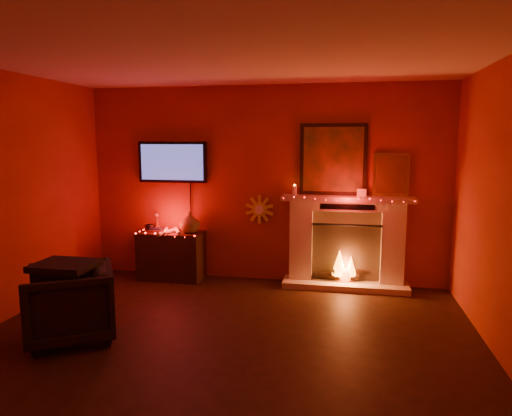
{
  "coord_description": "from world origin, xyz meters",
  "views": [
    {
      "loc": [
        1.1,
        -3.7,
        1.95
      ],
      "look_at": [
        0.05,
        1.7,
        1.14
      ],
      "focal_mm": 32.0,
      "sensor_mm": 36.0,
      "label": 1
    }
  ],
  "objects_px": {
    "sunburst_clock": "(259,210)",
    "armchair": "(70,303)",
    "fireplace": "(346,233)",
    "console_table": "(172,252)",
    "tv": "(173,162)"
  },
  "relations": [
    {
      "from": "fireplace",
      "to": "console_table",
      "type": "xyz_separation_m",
      "value": [
        -2.4,
        -0.13,
        -0.34
      ]
    },
    {
      "from": "sunburst_clock",
      "to": "armchair",
      "type": "height_order",
      "value": "sunburst_clock"
    },
    {
      "from": "fireplace",
      "to": "console_table",
      "type": "bearing_deg",
      "value": -176.94
    },
    {
      "from": "sunburst_clock",
      "to": "console_table",
      "type": "xyz_separation_m",
      "value": [
        -1.21,
        -0.22,
        -0.61
      ]
    },
    {
      "from": "sunburst_clock",
      "to": "tv",
      "type": "bearing_deg",
      "value": -178.76
    },
    {
      "from": "console_table",
      "to": "sunburst_clock",
      "type": "bearing_deg",
      "value": 10.27
    },
    {
      "from": "sunburst_clock",
      "to": "console_table",
      "type": "relative_size",
      "value": 0.41
    },
    {
      "from": "fireplace",
      "to": "tv",
      "type": "xyz_separation_m",
      "value": [
        -2.44,
        0.06,
        0.92
      ]
    },
    {
      "from": "armchair",
      "to": "tv",
      "type": "bearing_deg",
      "value": 143.67
    },
    {
      "from": "sunburst_clock",
      "to": "armchair",
      "type": "distance_m",
      "value": 2.81
    },
    {
      "from": "sunburst_clock",
      "to": "fireplace",
      "type": "bearing_deg",
      "value": -4.37
    },
    {
      "from": "tv",
      "to": "console_table",
      "type": "bearing_deg",
      "value": -79.28
    },
    {
      "from": "console_table",
      "to": "armchair",
      "type": "height_order",
      "value": "console_table"
    },
    {
      "from": "fireplace",
      "to": "console_table",
      "type": "relative_size",
      "value": 2.24
    },
    {
      "from": "fireplace",
      "to": "sunburst_clock",
      "type": "bearing_deg",
      "value": 175.63
    }
  ]
}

